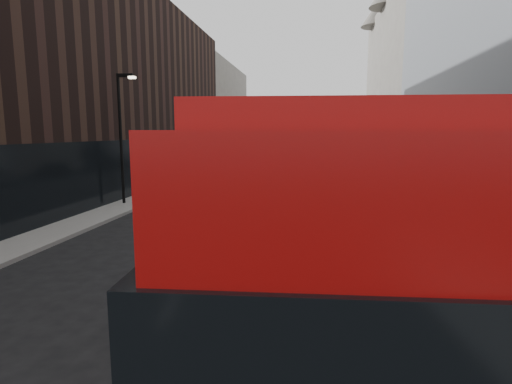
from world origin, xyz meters
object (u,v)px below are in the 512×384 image
at_px(street_lamp, 122,130).
at_px(car_c, 342,173).
at_px(red_bus, 340,249).
at_px(grey_bus, 328,151).
at_px(car_b, 340,185).
at_px(car_a, 351,212).

relative_size(street_lamp, car_c, 1.53).
distance_m(red_bus, grey_bus, 38.44).
relative_size(car_b, car_c, 0.92).
relative_size(street_lamp, grey_bus, 0.59).
bearing_deg(car_b, car_c, 79.51).
height_order(red_bus, car_a, red_bus).
relative_size(red_bus, car_c, 2.27).
relative_size(grey_bus, car_c, 2.60).
bearing_deg(car_c, grey_bus, 98.33).
xyz_separation_m(grey_bus, car_a, (0.18, -27.78, -1.24)).
xyz_separation_m(car_a, car_c, (0.72, 17.47, -0.12)).
bearing_deg(street_lamp, grey_bus, 63.70).
bearing_deg(car_c, car_a, -89.06).
distance_m(street_lamp, car_b, 13.73).
bearing_deg(street_lamp, car_b, 24.69).
bearing_deg(grey_bus, red_bus, -83.85).
height_order(car_a, car_c, car_a).
bearing_deg(street_lamp, red_bus, -53.40).
xyz_separation_m(street_lamp, car_a, (11.94, -3.99, -3.40)).
bearing_deg(red_bus, street_lamp, 122.78).
bearing_deg(car_b, car_a, -96.98).
xyz_separation_m(grey_bus, car_b, (0.31, -18.24, -1.33)).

